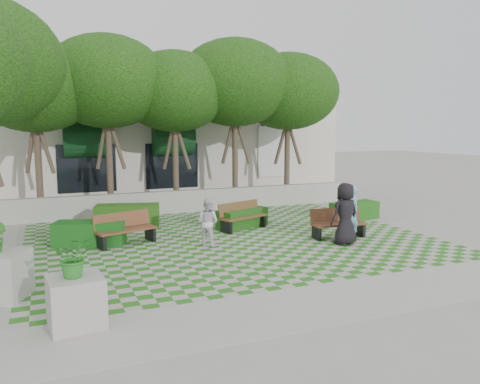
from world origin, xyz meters
name	(u,v)px	position (x,y,z in m)	size (l,w,h in m)	color
ground	(244,247)	(0.00, 0.00, 0.00)	(90.00, 90.00, 0.00)	gray
lawn	(231,239)	(0.00, 1.00, 0.01)	(12.00, 12.00, 0.00)	#2B721E
sidewalk_south	(336,301)	(0.00, -4.70, 0.01)	(16.00, 2.00, 0.01)	#9E9B93
retaining_wall	(185,201)	(0.00, 6.20, 0.45)	(15.00, 0.36, 0.90)	#9E9B93
bench_east	(338,224)	(3.21, -0.06, 0.44)	(1.80, 0.73, 0.92)	#522E1C
bench_mid	(242,216)	(0.87, 2.18, 0.45)	(1.88, 1.18, 0.94)	#55381D
bench_west	(125,229)	(-3.16, 1.60, 0.46)	(1.91, 1.16, 0.95)	brown
hedge_east	(354,211)	(5.53, 2.23, 0.33)	(1.88, 0.75, 0.66)	#1A5115
hedge_midright	(242,218)	(0.99, 2.48, 0.33)	(1.87, 0.75, 0.66)	#184612
hedge_midleft	(127,216)	(-2.67, 4.22, 0.38)	(2.20, 0.88, 0.77)	#224E14
hedge_west	(90,233)	(-4.15, 1.93, 0.35)	(2.02, 0.81, 0.71)	#144B16
planter_front	(75,291)	(-4.88, -3.97, 0.65)	(0.99, 0.99, 1.60)	#9E9B93
planter_back	(0,273)	(-6.21, -1.97, 0.53)	(1.27, 1.27, 1.60)	#9E9B93
person_blue	(350,213)	(3.22, -0.66, 0.88)	(0.64, 0.42, 1.76)	#70ABCC
person_dark	(345,214)	(2.88, -0.89, 0.93)	(0.90, 0.59, 1.85)	black
person_white	(208,222)	(-0.93, 0.53, 0.71)	(0.69, 0.54, 1.41)	silver
tree_row	(137,82)	(-1.86, 5.95, 5.18)	(17.70, 13.40, 7.41)	#47382B
building	(162,144)	(0.93, 14.08, 2.52)	(18.00, 8.92, 5.15)	beige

